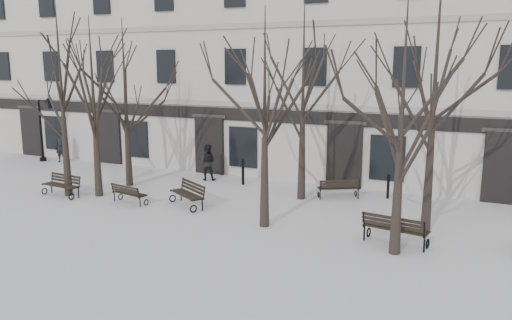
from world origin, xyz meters
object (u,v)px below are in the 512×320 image
Objects in this scene: bench_2 at (395,228)px; bench_1 at (129,193)px; tree_3 at (403,98)px; bench_0 at (62,184)px; lamp_post at (44,125)px; bench_3 at (188,193)px; tree_1 at (93,85)px; tree_0 at (60,76)px; bench_4 at (339,188)px; tree_2 at (265,92)px.

bench_1 is at bearing 7.13° from bench_2.
tree_3 is 4.11m from bench_2.
bench_1 is at bearing 174.44° from tree_3.
bench_0 is 8.75m from lamp_post.
tree_1 is at bearing -146.31° from bench_3.
tree_1 is 9.72m from lamp_post.
bench_3 is (4.33, 0.24, -4.14)m from tree_1.
tree_0 is 4.62× the size of bench_4.
bench_1 is 8.59m from bench_4.
bench_1 is 2.47m from bench_3.
bench_2 is (10.50, -0.33, 0.11)m from bench_1.
bench_3 is (5.73, 0.91, 0.02)m from bench_0.
tree_3 reaches higher than bench_0.
bench_2 is at bearing 5.53° from bench_0.
bench_3 is at bearing 1.73° from bench_2.
bench_3 reaches higher than bench_1.
tree_2 is 5.62m from bench_3.
bench_4 is 0.48× the size of lamp_post.
bench_3 is (-8.13, 1.03, -0.02)m from bench_2.
tree_1 is at bearing 173.22° from tree_3.
tree_0 is 9.11m from lamp_post.
bench_3 reaches higher than bench_4.
bench_3 is (-3.72, 1.02, -4.09)m from tree_2.
bench_0 is at bearing 8.43° from bench_2.
tree_0 reaches higher than tree_1.
tree_0 is 3.92× the size of bench_2.
bench_2 is 8.20m from bench_3.
lamp_post is at bearing -32.79° from bench_4.
tree_0 is at bearing 175.83° from tree_3.
bench_0 is 1.07× the size of bench_4.
bench_2 is 0.56× the size of lamp_post.
tree_2 is 3.58× the size of bench_2.
tree_0 is 4.11× the size of bench_3.
tree_2 is at bearing -18.71° from lamp_post.
tree_3 is 9.36m from bench_3.
lamp_post is at bearing -169.15° from bench_3.
tree_2 is (9.28, -0.29, -0.44)m from tree_0.
tree_0 is 13.85m from tree_3.
tree_1 is at bearing -30.05° from lamp_post.
bench_3 is at bearing 164.74° from tree_2.
tree_3 is (13.81, -1.01, -0.46)m from tree_0.
bench_0 is (-13.98, 0.83, -4.09)m from tree_3.
bench_4 is at bearing 21.94° from tree_0.
bench_3 is 1.12× the size of bench_4.
bench_0 is at bearing 176.62° from tree_3.
lamp_post is (-20.70, 6.19, -2.47)m from tree_3.
lamp_post is at bearing 149.95° from tree_1.
bench_1 is 10.51m from bench_2.
bench_2 is (13.69, -0.31, -4.51)m from tree_0.
tree_0 is at bearing 52.74° from bench_0.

